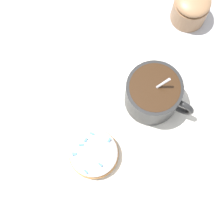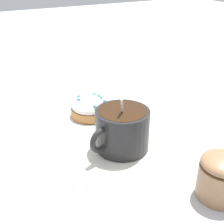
# 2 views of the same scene
# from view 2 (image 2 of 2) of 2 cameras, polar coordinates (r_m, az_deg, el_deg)

# --- Properties ---
(ground_plane) EXTENTS (3.00, 3.00, 0.00)m
(ground_plane) POSITION_cam_2_polar(r_m,az_deg,el_deg) (0.59, -0.16, -3.12)
(ground_plane) COLOR #B2B2B7
(paper_napkin) EXTENTS (0.28, 0.26, 0.00)m
(paper_napkin) POSITION_cam_2_polar(r_m,az_deg,el_deg) (0.59, -0.16, -3.00)
(paper_napkin) COLOR white
(paper_napkin) RESTS_ON ground_plane
(coffee_cup) EXTENTS (0.09, 0.11, 0.10)m
(coffee_cup) POSITION_cam_2_polar(r_m,az_deg,el_deg) (0.52, 1.81, -2.91)
(coffee_cup) COLOR black
(coffee_cup) RESTS_ON paper_napkin
(frosted_pastry) EXTENTS (0.08, 0.08, 0.04)m
(frosted_pastry) POSITION_cam_2_polar(r_m,az_deg,el_deg) (0.63, -3.91, 0.86)
(frosted_pastry) COLOR #B2753D
(frosted_pastry) RESTS_ON paper_napkin
(sugar_bowl) EXTENTS (0.06, 0.06, 0.07)m
(sugar_bowl) POSITION_cam_2_polar(r_m,az_deg,el_deg) (0.45, 19.45, -10.99)
(sugar_bowl) COLOR #99704C
(sugar_bowl) RESTS_ON ground_plane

